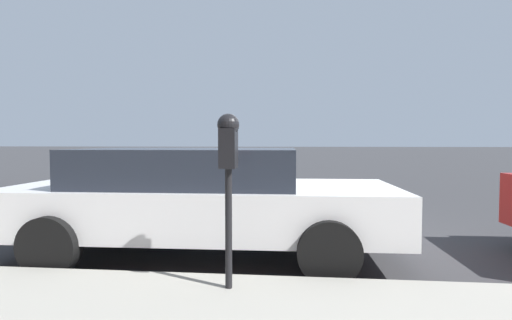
% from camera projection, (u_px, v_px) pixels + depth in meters
% --- Properties ---
extents(ground_plane, '(220.00, 220.00, 0.00)m').
position_uv_depth(ground_plane, '(301.00, 236.00, 5.94)').
color(ground_plane, '#333335').
extents(parking_meter, '(0.21, 0.19, 1.51)m').
position_uv_depth(parking_meter, '(228.00, 155.00, 3.41)').
color(parking_meter, black).
rests_on(parking_meter, sidewalk).
extents(car_white, '(2.18, 4.71, 1.32)m').
position_uv_depth(car_white, '(200.00, 197.00, 4.98)').
color(car_white, silver).
rests_on(car_white, ground_plane).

